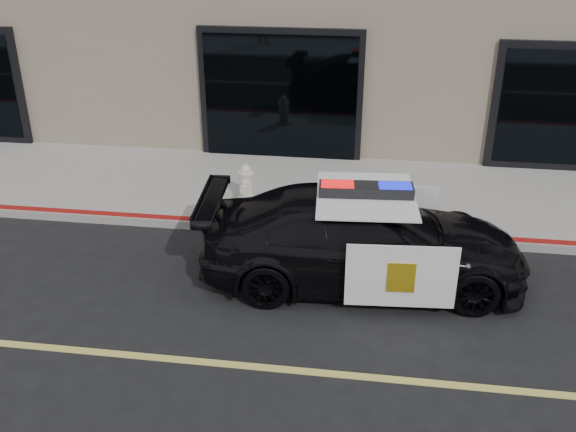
# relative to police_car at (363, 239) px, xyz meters

# --- Properties ---
(ground) EXTENTS (120.00, 120.00, 0.00)m
(ground) POSITION_rel_police_car_xyz_m (-0.94, -2.22, -0.70)
(ground) COLOR black
(ground) RESTS_ON ground
(sidewalk_n) EXTENTS (60.00, 3.50, 0.15)m
(sidewalk_n) POSITION_rel_police_car_xyz_m (-0.94, 3.03, -0.62)
(sidewalk_n) COLOR gray
(sidewalk_n) RESTS_ON ground
(police_car) EXTENTS (2.64, 5.03, 1.55)m
(police_car) POSITION_rel_police_car_xyz_m (0.00, 0.00, 0.00)
(police_car) COLOR black
(police_car) RESTS_ON ground
(fire_hydrant) EXTENTS (0.32, 0.45, 0.71)m
(fire_hydrant) POSITION_rel_police_car_xyz_m (-2.21, 2.28, -0.21)
(fire_hydrant) COLOR silver
(fire_hydrant) RESTS_ON sidewalk_n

